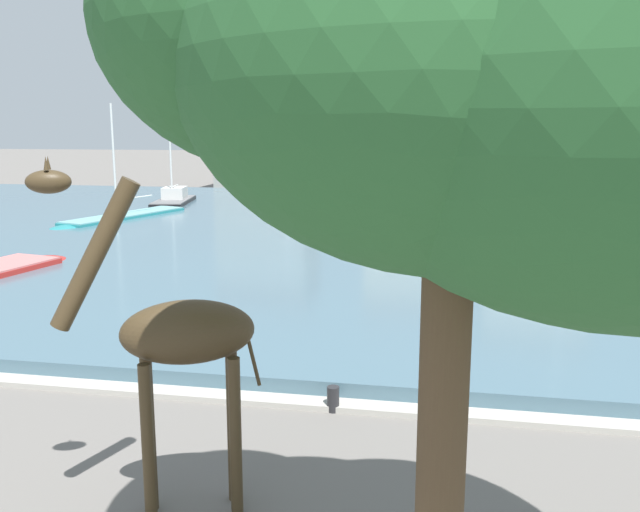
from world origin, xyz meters
TOP-DOWN VIEW (x-y plane):
  - harbor_water at (0.00, 29.89)m, footprint 78.50×41.29m
  - quay_edge_coping at (0.00, 8.99)m, footprint 78.50×0.50m
  - giraffe_statue at (-0.76, 5.01)m, footprint 2.80×1.54m
  - sailboat_teal at (-15.14, 30.76)m, footprint 4.28×9.67m
  - sailboat_black at (-14.96, 38.45)m, footprint 3.15×6.76m
  - sailboat_orange at (7.06, 21.54)m, footprint 2.25×8.17m
  - sailboat_white at (-8.45, 43.44)m, footprint 3.49×9.66m
  - shade_tree at (3.14, 2.14)m, footprint 6.45×4.69m
  - mooring_bollard at (0.77, 8.84)m, footprint 0.24×0.24m
  - townhouse_end_terrace at (-12.49, 54.04)m, footprint 7.92×7.18m
  - townhouse_tall_gabled at (-0.88, 54.47)m, footprint 5.59×7.40m
  - townhouse_corner_house at (10.59, 56.20)m, footprint 8.83×6.93m

SIDE VIEW (x-z plane):
  - quay_edge_coping at x=0.00m, z-range 0.00..0.12m
  - harbor_water at x=0.00m, z-range 0.00..0.43m
  - mooring_bollard at x=0.77m, z-range 0.00..0.50m
  - sailboat_teal at x=-15.14m, z-range -3.02..3.68m
  - sailboat_white at x=-8.45m, z-range -3.01..3.73m
  - sailboat_orange at x=7.06m, z-range -4.12..4.90m
  - sailboat_black at x=-14.96m, z-range -2.41..3.38m
  - giraffe_statue at x=-0.76m, z-range 0.05..5.13m
  - townhouse_end_terrace at x=-12.49m, z-range 0.01..10.38m
  - townhouse_tall_gabled at x=-0.88m, z-range 0.01..10.68m
  - shade_tree at x=3.14m, z-range 2.10..9.65m
  - townhouse_corner_house at x=10.59m, z-range 0.02..13.62m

